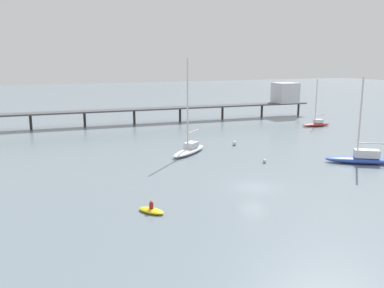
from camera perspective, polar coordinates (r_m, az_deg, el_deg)
name	(u,v)px	position (r m, az deg, el deg)	size (l,w,h in m)	color
ground_plane	(253,187)	(43.05, 8.56, -5.96)	(400.00, 400.00, 0.00)	slate
pier	(220,100)	(90.27, 3.92, 6.11)	(81.26, 8.31, 7.73)	#4C4C51
sailboat_white	(189,148)	(57.38, -0.37, -0.58)	(7.66, 6.79, 13.16)	white
sailboat_blue	(362,158)	(56.19, 22.59, -1.76)	(8.29, 6.51, 10.94)	#2D4CB7
sailboat_red	(316,123)	(84.81, 16.95, 2.81)	(6.36, 1.88, 9.28)	red
dinghy_yellow	(151,210)	(35.89, -5.68, -9.16)	(2.39, 2.81, 1.14)	yellow
mooring_buoy_mid	(234,143)	(63.30, 5.93, 0.12)	(0.69, 0.69, 0.69)	silver
mooring_buoy_far	(264,161)	(53.12, 10.07, -2.33)	(0.52, 0.52, 0.52)	silver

